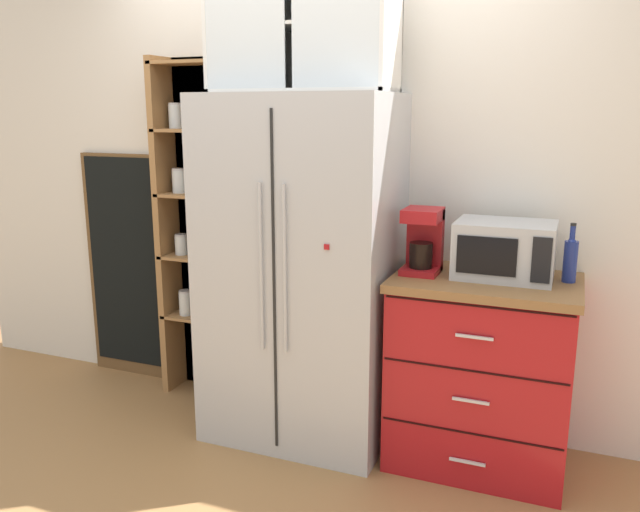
# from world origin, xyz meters

# --- Properties ---
(ground_plane) EXTENTS (10.76, 10.76, 0.00)m
(ground_plane) POSITION_xyz_m (0.00, 0.00, 0.00)
(ground_plane) COLOR #9E7042
(wall_back_cream) EXTENTS (5.05, 0.10, 2.55)m
(wall_back_cream) POSITION_xyz_m (0.00, 0.40, 1.27)
(wall_back_cream) COLOR silver
(wall_back_cream) RESTS_ON ground
(refrigerator) EXTENTS (0.93, 0.66, 1.76)m
(refrigerator) POSITION_xyz_m (0.00, 0.03, 0.88)
(refrigerator) COLOR #B7BABF
(refrigerator) RESTS_ON ground
(pantry_shelf_column) EXTENTS (0.52, 0.24, 1.97)m
(pantry_shelf_column) POSITION_xyz_m (-0.75, 0.30, 1.01)
(pantry_shelf_column) COLOR brown
(pantry_shelf_column) RESTS_ON ground
(counter_cabinet) EXTENTS (0.84, 0.60, 0.92)m
(counter_cabinet) POSITION_xyz_m (0.91, 0.07, 0.46)
(counter_cabinet) COLOR #A8161C
(counter_cabinet) RESTS_ON ground
(microwave) EXTENTS (0.44, 0.33, 0.26)m
(microwave) POSITION_xyz_m (0.98, 0.12, 1.05)
(microwave) COLOR #B7BABF
(microwave) RESTS_ON counter_cabinet
(coffee_maker) EXTENTS (0.17, 0.20, 0.31)m
(coffee_maker) POSITION_xyz_m (0.61, 0.07, 1.08)
(coffee_maker) COLOR #A8161C
(coffee_maker) RESTS_ON counter_cabinet
(mug_charcoal) EXTENTS (0.11, 0.08, 0.10)m
(mug_charcoal) POSITION_xyz_m (0.91, 0.02, 0.97)
(mug_charcoal) COLOR #2D2D33
(mug_charcoal) RESTS_ON counter_cabinet
(mug_red) EXTENTS (0.11, 0.08, 0.09)m
(mug_red) POSITION_xyz_m (0.91, 0.04, 0.97)
(mug_red) COLOR red
(mug_red) RESTS_ON counter_cabinet
(bottle_cobalt) EXTENTS (0.06, 0.06, 0.27)m
(bottle_cobalt) POSITION_xyz_m (1.26, 0.14, 1.04)
(bottle_cobalt) COLOR navy
(bottle_cobalt) RESTS_ON counter_cabinet
(upper_cabinet) EXTENTS (0.90, 0.32, 0.61)m
(upper_cabinet) POSITION_xyz_m (0.00, 0.08, 2.07)
(upper_cabinet) COLOR silver
(upper_cabinet) RESTS_ON refrigerator
(chalkboard_menu) EXTENTS (0.60, 0.04, 1.42)m
(chalkboard_menu) POSITION_xyz_m (-1.33, 0.33, 0.72)
(chalkboard_menu) COLOR brown
(chalkboard_menu) RESTS_ON ground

